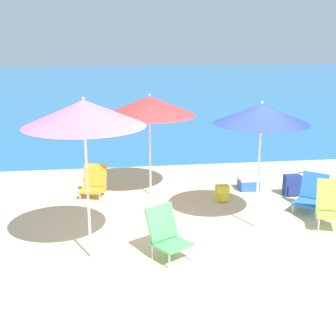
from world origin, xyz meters
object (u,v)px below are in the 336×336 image
Objects in this scene: beach_umbrella_navy at (262,114)px; cooler_box at (248,183)px; backpack_navy at (292,185)px; seagull at (307,168)px; beach_chair_lime at (330,204)px; beach_chair_green at (166,233)px; backpack_yellow at (222,193)px; beach_chair_orange at (94,182)px; beach_umbrella_red at (150,106)px; beach_chair_blue at (312,194)px; beach_umbrella_pink at (84,113)px.

cooler_box is at bearing 76.24° from beach_umbrella_navy.
backpack_navy is 1.63× the size of seagull.
beach_chair_green is (-2.90, -0.73, -0.04)m from beach_chair_lime.
backpack_navy is 0.91m from cooler_box.
beach_chair_green is (-1.67, -0.92, -1.57)m from beach_umbrella_navy.
backpack_yellow is at bearing -147.38° from seagull.
backpack_navy is at bearing -123.83° from seagull.
beach_umbrella_navy is 3.34× the size of beach_chair_orange.
seagull is at bearing 14.32° from beach_umbrella_red.
beach_chair_blue reaches higher than seagull.
backpack_navy is (1.25, 1.48, -1.74)m from beach_umbrella_navy.
beach_chair_green is 1.88× the size of cooler_box.
beach_chair_lime is (2.84, -2.15, -1.41)m from beach_umbrella_red.
beach_umbrella_pink is 8.84× the size of seagull.
beach_umbrella_pink is at bearing -151.80° from beach_chair_lime.
seagull is at bearing 110.99° from beach_chair_blue.
cooler_box reaches higher than seagull.
cooler_box is (-0.74, 2.16, -0.29)m from beach_chair_lime.
beach_umbrella_pink reaches higher than beach_chair_orange.
beach_chair_green is at bearing -7.73° from beach_umbrella_pink.
cooler_box is at bearing 40.25° from backpack_yellow.
beach_chair_lime is (-0.05, -0.81, 0.11)m from beach_chair_blue.
beach_chair_lime is 1.27× the size of beach_chair_orange.
beach_chair_green is 1.76× the size of backpack_navy.
seagull is (4.99, 0.93, -0.15)m from beach_chair_orange.
cooler_box is (2.10, 0.02, -1.70)m from beach_umbrella_red.
cooler_box is at bearing 128.96° from beach_chair_lime.
beach_umbrella_pink is 5.43× the size of backpack_navy.
cooler_box is (2.15, 2.89, -0.25)m from beach_chair_green.
beach_chair_blue is 1.00× the size of beach_chair_green.
beach_chair_blue reaches higher than cooler_box.
backpack_navy is 1.75m from seagull.
backpack_navy is 1.07× the size of cooler_box.
beach_umbrella_red is at bearing 129.57° from beach_umbrella_navy.
beach_chair_lime is 4.56m from beach_chair_orange.
beach_chair_blue is 0.94× the size of beach_chair_lime.
backpack_yellow is (2.52, -0.65, -0.13)m from beach_chair_orange.
beach_umbrella_navy reaches higher than beach_chair_lime.
beach_chair_orange reaches higher than backpack_navy.
beach_chair_blue is at bearing -112.35° from seagull.
beach_chair_lime is at bearing -71.09° from cooler_box.
backpack_yellow is at bearing -139.75° from cooler_box.
beach_chair_blue is at bearing -1.54° from beach_chair_orange.
cooler_box is (0.73, 0.62, -0.02)m from backpack_yellow.
beach_chair_blue is (4.06, 1.39, -1.84)m from beach_umbrella_pink.
beach_chair_blue is 4.27m from beach_chair_orange.
beach_umbrella_navy is 2.61m from backpack_navy.
beach_umbrella_pink is at bearing 140.44° from beach_chair_green.
beach_chair_lime is (4.01, 0.57, -1.73)m from beach_umbrella_pink.
beach_umbrella_pink is 3.34m from beach_chair_orange.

